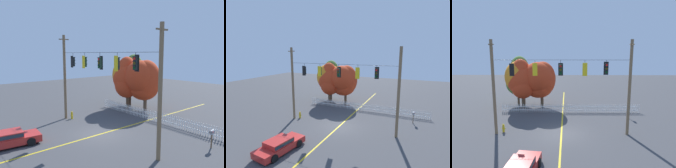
% 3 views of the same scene
% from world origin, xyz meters
% --- Properties ---
extents(ground, '(80.00, 80.00, 0.00)m').
position_xyz_m(ground, '(0.00, 0.00, 0.00)').
color(ground, '#424244').
extents(lane_centerline_stripe, '(0.16, 36.00, 0.01)m').
position_xyz_m(lane_centerline_stripe, '(0.00, 0.00, 0.00)').
color(lane_centerline_stripe, gold).
rests_on(lane_centerline_stripe, ground).
extents(signal_support_span, '(12.72, 1.10, 8.85)m').
position_xyz_m(signal_support_span, '(0.00, 0.00, 4.50)').
color(signal_support_span, brown).
rests_on(signal_support_span, ground).
extents(traffic_signal_northbound_secondary, '(0.43, 0.38, 1.44)m').
position_xyz_m(traffic_signal_northbound_secondary, '(-4.44, -0.01, 6.16)').
color(traffic_signal_northbound_secondary, black).
extents(traffic_signal_southbound_primary, '(0.43, 0.38, 1.41)m').
position_xyz_m(traffic_signal_southbound_primary, '(-2.35, -0.01, 6.20)').
color(traffic_signal_southbound_primary, black).
extents(traffic_signal_northbound_primary, '(0.43, 0.38, 1.43)m').
position_xyz_m(traffic_signal_northbound_primary, '(-0.06, 0.01, 6.18)').
color(traffic_signal_northbound_primary, black).
extents(traffic_signal_westbound_side, '(0.43, 0.38, 1.42)m').
position_xyz_m(traffic_signal_westbound_side, '(2.12, -0.01, 6.20)').
color(traffic_signal_westbound_side, black).
extents(traffic_signal_eastbound_side, '(0.43, 0.38, 1.35)m').
position_xyz_m(traffic_signal_eastbound_side, '(4.04, 0.01, 6.28)').
color(traffic_signal_eastbound_side, black).
extents(white_picket_fence, '(17.17, 0.06, 1.06)m').
position_xyz_m(white_picket_fence, '(0.95, 6.50, 0.53)').
color(white_picket_fence, white).
rests_on(white_picket_fence, ground).
extents(autumn_maple_near_fence, '(3.47, 3.02, 6.85)m').
position_xyz_m(autumn_maple_near_fence, '(-6.07, 10.08, 3.76)').
color(autumn_maple_near_fence, brown).
rests_on(autumn_maple_near_fence, ground).
extents(autumn_maple_mid, '(3.88, 3.81, 6.29)m').
position_xyz_m(autumn_maple_mid, '(-5.68, 8.87, 4.03)').
color(autumn_maple_mid, '#473828').
rests_on(autumn_maple_mid, ground).
extents(autumn_oak_far_east, '(4.22, 3.91, 6.58)m').
position_xyz_m(autumn_oak_far_east, '(-5.42, 8.46, 3.79)').
color(autumn_oak_far_east, brown).
rests_on(autumn_oak_far_east, ground).
extents(autumn_maple_far_west, '(4.35, 3.98, 6.20)m').
position_xyz_m(autumn_maple_far_west, '(-3.11, 8.83, 3.70)').
color(autumn_maple_far_west, brown).
rests_on(autumn_maple_far_west, ground).
extents(parked_car, '(2.29, 4.56, 1.15)m').
position_xyz_m(parked_car, '(-2.42, -6.84, 0.60)').
color(parked_car, red).
rests_on(parked_car, ground).
extents(fire_hydrant, '(0.38, 0.22, 0.82)m').
position_xyz_m(fire_hydrant, '(-5.64, 0.40, 0.40)').
color(fire_hydrant, gold).
rests_on(fire_hydrant, ground).
extents(roadside_mailbox, '(0.25, 0.44, 1.38)m').
position_xyz_m(roadside_mailbox, '(7.56, 4.52, 1.12)').
color(roadside_mailbox, brown).
rests_on(roadside_mailbox, ground).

